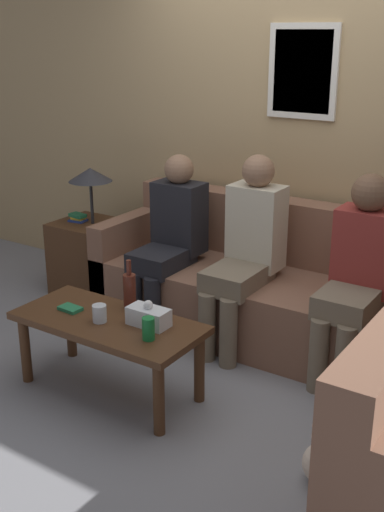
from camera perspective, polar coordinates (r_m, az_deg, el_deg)
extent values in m
plane|color=gray|center=(4.06, 3.08, -9.39)|extent=(16.00, 16.00, 0.00)
cube|color=tan|center=(4.46, 9.75, 10.73)|extent=(9.00, 0.06, 2.60)
cube|color=silver|center=(4.38, 9.82, 15.85)|extent=(0.48, 0.02, 0.60)
cube|color=#B7CCB2|center=(4.37, 9.77, 15.84)|extent=(0.40, 0.01, 0.52)
cube|color=brown|center=(4.32, 6.19, -4.34)|extent=(2.30, 0.85, 0.44)
cube|color=brown|center=(4.44, 8.33, 2.26)|extent=(2.30, 0.20, 0.43)
cube|color=brown|center=(4.82, -5.20, -0.21)|extent=(0.14, 0.85, 0.68)
cube|color=#4C2D19|center=(3.60, -7.46, -5.89)|extent=(1.08, 0.50, 0.04)
cylinder|color=#4C2D19|center=(3.88, -14.60, -8.05)|extent=(0.06, 0.06, 0.41)
cylinder|color=#4C2D19|center=(3.31, -2.97, -12.57)|extent=(0.06, 0.06, 0.41)
cylinder|color=#4C2D19|center=(4.11, -10.74, -6.13)|extent=(0.06, 0.06, 0.41)
cylinder|color=#4C2D19|center=(3.57, 0.66, -9.91)|extent=(0.06, 0.06, 0.41)
cube|color=#4C2D19|center=(5.05, -9.14, -0.10)|extent=(0.47, 0.47, 0.57)
cylinder|color=#262628|center=(4.88, -8.91, 4.84)|extent=(0.02, 0.02, 0.35)
cone|color=#2D2D33|center=(4.84, -9.04, 7.16)|extent=(0.33, 0.33, 0.10)
cube|color=navy|center=(5.00, -10.10, 3.14)|extent=(0.14, 0.11, 0.02)
cube|color=gold|center=(4.99, -10.11, 3.33)|extent=(0.10, 0.07, 0.02)
cube|color=#237547|center=(4.99, -10.13, 3.58)|extent=(0.14, 0.10, 0.02)
cylinder|color=#562319|center=(3.67, -5.57, -3.16)|extent=(0.07, 0.07, 0.20)
cylinder|color=#562319|center=(3.62, -5.64, -1.02)|extent=(0.03, 0.03, 0.09)
cylinder|color=silver|center=(3.55, -8.22, -5.07)|extent=(0.08, 0.08, 0.10)
cube|color=#237547|center=(3.73, -10.77, -4.61)|extent=(0.13, 0.09, 0.02)
cylinder|color=#197A38|center=(3.32, -3.90, -6.47)|extent=(0.07, 0.07, 0.12)
cube|color=silver|center=(3.48, -3.88, -5.40)|extent=(0.23, 0.12, 0.10)
sphere|color=white|center=(3.45, -3.91, -4.35)|extent=(0.05, 0.05, 0.05)
cube|color=black|center=(4.33, -2.71, -0.30)|extent=(0.31, 0.43, 0.14)
cylinder|color=black|center=(4.32, -5.14, -4.30)|extent=(0.11, 0.11, 0.44)
cylinder|color=black|center=(4.23, -3.51, -4.77)|extent=(0.11, 0.11, 0.44)
cube|color=black|center=(4.42, -1.13, 3.47)|extent=(0.34, 0.22, 0.49)
sphere|color=#8C664C|center=(4.34, -1.16, 7.72)|extent=(0.20, 0.20, 0.20)
cube|color=#756651|center=(4.03, 4.06, -1.88)|extent=(0.31, 0.47, 0.14)
cylinder|color=#756651|center=(3.99, 1.34, -6.32)|extent=(0.11, 0.11, 0.44)
cylinder|color=#756651|center=(3.92, 3.25, -6.84)|extent=(0.11, 0.11, 0.44)
cube|color=beige|center=(4.13, 5.74, 2.59)|extent=(0.34, 0.22, 0.54)
sphere|color=#8C664C|center=(4.05, 5.92, 7.52)|extent=(0.21, 0.21, 0.21)
cube|color=#756651|center=(3.77, 13.76, -3.98)|extent=(0.31, 0.42, 0.14)
cylinder|color=#756651|center=(3.73, 11.17, -8.68)|extent=(0.11, 0.11, 0.44)
cylinder|color=#756651|center=(3.68, 13.39, -9.23)|extent=(0.11, 0.11, 0.44)
cube|color=maroon|center=(3.87, 15.14, 0.46)|extent=(0.34, 0.22, 0.50)
sphere|color=brown|center=(3.77, 15.60, 5.43)|extent=(0.22, 0.22, 0.22)
sphere|color=beige|center=(3.12, 11.58, -17.63)|extent=(0.19, 0.19, 0.19)
sphere|color=beige|center=(3.03, 11.77, -15.52)|extent=(0.12, 0.12, 0.12)
sphere|color=beige|center=(3.02, 11.03, -14.61)|extent=(0.04, 0.04, 0.04)
sphere|color=beige|center=(3.00, 12.62, -15.05)|extent=(0.04, 0.04, 0.04)
sphere|color=#FFEAD1|center=(3.00, 11.38, -16.10)|extent=(0.05, 0.05, 0.05)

